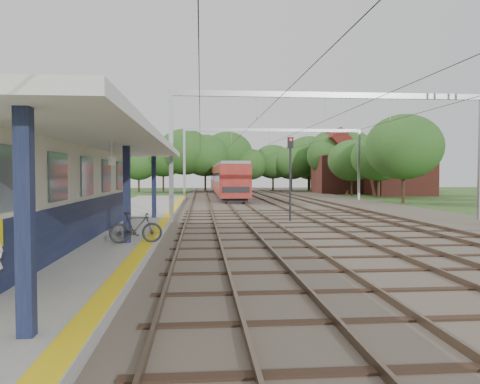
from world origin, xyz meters
name	(u,v)px	position (x,y,z in m)	size (l,w,h in m)	color
ground	(363,296)	(0.00, 0.00, 0.00)	(160.00, 160.00, 0.00)	#2D4C1E
ballast_bed	(288,204)	(4.00, 30.00, 0.05)	(18.00, 90.00, 0.10)	#473D33
platform	(120,223)	(-7.50, 14.00, 0.17)	(5.00, 52.00, 0.35)	gray
yellow_stripe	(165,219)	(-5.25, 14.00, 0.35)	(0.45, 52.00, 0.01)	yellow
station_building	(44,191)	(-8.88, 7.00, 2.04)	(3.41, 18.00, 3.40)	beige
canopy	(68,143)	(-7.77, 6.00, 3.64)	(6.40, 20.00, 3.44)	#111736
rail_tracks	(259,203)	(1.50, 30.00, 0.18)	(11.80, 88.00, 0.15)	brown
catenary_system	(291,136)	(3.39, 25.28, 5.51)	(17.22, 88.00, 7.00)	gray
tree_band	(252,158)	(3.84, 57.12, 4.92)	(31.72, 30.88, 8.82)	#382619
house_near	(400,171)	(21.00, 46.00, 2.99)	(7.00, 6.12, 7.89)	brown
house_far	(345,169)	(16.00, 52.00, 3.23)	(8.00, 6.12, 8.66)	brown
bicycle	(136,227)	(-5.60, 5.89, 0.86)	(0.48, 1.71, 1.03)	black
train	(225,179)	(-0.50, 46.76, 2.04)	(2.77, 34.44, 3.64)	black
signal_post	(290,168)	(1.35, 15.16, 2.96)	(0.35, 0.31, 4.60)	black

